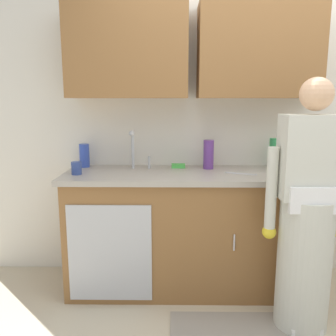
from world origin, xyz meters
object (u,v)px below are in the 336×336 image
at_px(knife_on_counter, 241,173).
at_px(sponge, 178,166).
at_px(cup_by_sink, 76,168).
at_px(bottle_water_tall, 208,154).
at_px(bottle_cleaner_spray, 84,156).
at_px(bottle_dish_liquid, 273,153).
at_px(sink, 136,174).
at_px(person_at_sink, 307,227).

distance_m(knife_on_counter, sponge, 0.53).
bearing_deg(cup_by_sink, bottle_water_tall, 13.44).
height_order(bottle_cleaner_spray, bottle_water_tall, bottle_water_tall).
xyz_separation_m(bottle_dish_liquid, cup_by_sink, (-1.53, -0.27, -0.07)).
bearing_deg(sink, person_at_sink, -25.09).
distance_m(person_at_sink, bottle_cleaner_spray, 1.77).
bearing_deg(sink, cup_by_sink, -166.39).
relative_size(sink, knife_on_counter, 2.08).
bearing_deg(bottle_dish_liquid, sponge, 179.47).
distance_m(bottle_cleaner_spray, bottle_water_tall, 1.02).
bearing_deg(sponge, bottle_cleaner_spray, 178.59).
bearing_deg(bottle_cleaner_spray, sponge, -1.41).
bearing_deg(bottle_cleaner_spray, bottle_dish_liquid, -0.97).
xyz_separation_m(bottle_water_tall, bottle_dish_liquid, (0.53, 0.03, 0.01)).
relative_size(sink, person_at_sink, 0.31).
distance_m(sink, person_at_sink, 1.27).
relative_size(bottle_dish_liquid, sponge, 2.22).
relative_size(sink, sponge, 4.55).
distance_m(cup_by_sink, knife_on_counter, 1.23).
distance_m(person_at_sink, sponge, 1.10).
xyz_separation_m(knife_on_counter, sponge, (-0.47, 0.24, 0.01)).
height_order(bottle_cleaner_spray, bottle_dish_liquid, bottle_dish_liquid).
bearing_deg(knife_on_counter, bottle_cleaner_spray, 9.26).
bearing_deg(bottle_water_tall, bottle_dish_liquid, 3.62).
height_order(person_at_sink, bottle_dish_liquid, person_at_sink).
xyz_separation_m(sink, bottle_water_tall, (0.57, 0.13, 0.13)).
bearing_deg(knife_on_counter, person_at_sink, 147.52).
relative_size(bottle_cleaner_spray, knife_on_counter, 0.80).
bearing_deg(bottle_dish_liquid, person_at_sink, -87.01).
bearing_deg(knife_on_counter, sponge, -6.37).
xyz_separation_m(bottle_cleaner_spray, knife_on_counter, (1.24, -0.26, -0.09)).
distance_m(bottle_cleaner_spray, bottle_dish_liquid, 1.54).
relative_size(cup_by_sink, knife_on_counter, 0.39).
bearing_deg(bottle_water_tall, sink, -166.70).
height_order(sink, cup_by_sink, sink).
relative_size(person_at_sink, bottle_dish_liquid, 6.65).
bearing_deg(bottle_cleaner_spray, cup_by_sink, -87.81).
bearing_deg(bottle_water_tall, sponge, 170.45).
distance_m(bottle_water_tall, sponge, 0.26).
relative_size(bottle_water_tall, sponge, 2.10).
distance_m(bottle_water_tall, bottle_dish_liquid, 0.53).
relative_size(bottle_dish_liquid, knife_on_counter, 1.02).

